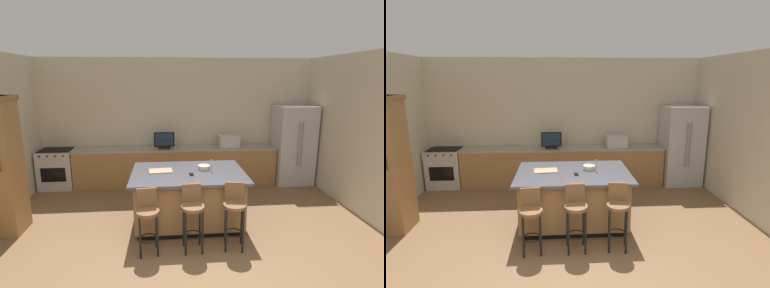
# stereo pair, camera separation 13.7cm
# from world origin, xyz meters

# --- Properties ---
(wall_back) EXTENTS (7.01, 0.12, 2.98)m
(wall_back) POSITION_xyz_m (0.00, 4.30, 1.49)
(wall_back) COLOR beige
(wall_back) RESTS_ON ground_plane
(wall_right) EXTENTS (0.12, 4.70, 2.98)m
(wall_right) POSITION_xyz_m (3.31, 2.15, 1.49)
(wall_right) COLOR beige
(wall_right) RESTS_ON ground_plane
(counter_back) EXTENTS (4.74, 0.62, 0.90)m
(counter_back) POSITION_xyz_m (-0.05, 3.92, 0.45)
(counter_back) COLOR #9E7042
(counter_back) RESTS_ON ground_plane
(kitchen_island) EXTENTS (1.93, 1.34, 0.94)m
(kitchen_island) POSITION_xyz_m (0.08, 1.94, 0.48)
(kitchen_island) COLOR black
(kitchen_island) RESTS_ON ground_plane
(refrigerator) EXTENTS (0.87, 0.81, 1.88)m
(refrigerator) POSITION_xyz_m (2.76, 3.84, 0.94)
(refrigerator) COLOR #B7BABF
(refrigerator) RESTS_ON ground_plane
(range_oven) EXTENTS (0.77, 0.63, 0.92)m
(range_oven) POSITION_xyz_m (-2.81, 3.92, 0.46)
(range_oven) COLOR #B7BABF
(range_oven) RESTS_ON ground_plane
(microwave) EXTENTS (0.48, 0.36, 0.28)m
(microwave) POSITION_xyz_m (1.21, 3.92, 1.04)
(microwave) COLOR #B7BABF
(microwave) RESTS_ON counter_back
(tv_monitor) EXTENTS (0.48, 0.16, 0.39)m
(tv_monitor) POSITION_xyz_m (-0.34, 3.87, 1.07)
(tv_monitor) COLOR black
(tv_monitor) RESTS_ON counter_back
(sink_faucet_back) EXTENTS (0.02, 0.02, 0.24)m
(sink_faucet_back) POSITION_xyz_m (0.04, 4.02, 1.02)
(sink_faucet_back) COLOR #B2B2B7
(sink_faucet_back) RESTS_ON counter_back
(sink_faucet_island) EXTENTS (0.02, 0.02, 0.22)m
(sink_faucet_island) POSITION_xyz_m (0.48, 1.94, 1.05)
(sink_faucet_island) COLOR #B2B2B7
(sink_faucet_island) RESTS_ON kitchen_island
(bar_stool_left) EXTENTS (0.34, 0.35, 0.95)m
(bar_stool_left) POSITION_xyz_m (-0.57, 1.08, 0.57)
(bar_stool_left) COLOR brown
(bar_stool_left) RESTS_ON ground_plane
(bar_stool_center) EXTENTS (0.34, 0.34, 0.99)m
(bar_stool_center) POSITION_xyz_m (0.08, 1.09, 0.60)
(bar_stool_center) COLOR brown
(bar_stool_center) RESTS_ON ground_plane
(bar_stool_right) EXTENTS (0.34, 0.36, 0.99)m
(bar_stool_right) POSITION_xyz_m (0.70, 1.09, 0.60)
(bar_stool_right) COLOR brown
(bar_stool_right) RESTS_ON ground_plane
(fruit_bowl) EXTENTS (0.21, 0.21, 0.07)m
(fruit_bowl) POSITION_xyz_m (0.37, 2.06, 0.97)
(fruit_bowl) COLOR beige
(fruit_bowl) RESTS_ON kitchen_island
(cell_phone) EXTENTS (0.08, 0.15, 0.01)m
(cell_phone) POSITION_xyz_m (0.12, 1.79, 0.94)
(cell_phone) COLOR black
(cell_phone) RESTS_ON kitchen_island
(cutting_board) EXTENTS (0.42, 0.30, 0.02)m
(cutting_board) POSITION_xyz_m (-0.39, 2.01, 0.95)
(cutting_board) COLOR tan
(cutting_board) RESTS_ON kitchen_island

